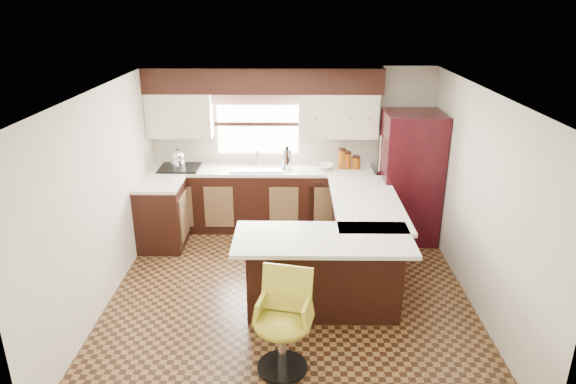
{
  "coord_description": "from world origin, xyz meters",
  "views": [
    {
      "loc": [
        0.05,
        -5.32,
        3.29
      ],
      "look_at": [
        -0.03,
        0.45,
        1.12
      ],
      "focal_mm": 32.0,
      "sensor_mm": 36.0,
      "label": 1
    }
  ],
  "objects_px": {
    "peninsula_long": "(360,236)",
    "refrigerator": "(409,177)",
    "bar_chair": "(282,325)",
    "peninsula_return": "(323,274)"
  },
  "relations": [
    {
      "from": "peninsula_return",
      "to": "refrigerator",
      "type": "height_order",
      "value": "refrigerator"
    },
    {
      "from": "bar_chair",
      "to": "peninsula_return",
      "type": "bearing_deg",
      "value": 79.05
    },
    {
      "from": "peninsula_long",
      "to": "bar_chair",
      "type": "xyz_separation_m",
      "value": [
        -0.96,
        -1.97,
        0.04
      ]
    },
    {
      "from": "peninsula_long",
      "to": "refrigerator",
      "type": "relative_size",
      "value": 1.05
    },
    {
      "from": "refrigerator",
      "to": "bar_chair",
      "type": "height_order",
      "value": "refrigerator"
    },
    {
      "from": "peninsula_long",
      "to": "peninsula_return",
      "type": "relative_size",
      "value": 1.18
    },
    {
      "from": "peninsula_long",
      "to": "bar_chair",
      "type": "bearing_deg",
      "value": -115.88
    },
    {
      "from": "peninsula_long",
      "to": "bar_chair",
      "type": "distance_m",
      "value": 2.19
    },
    {
      "from": "peninsula_long",
      "to": "peninsula_return",
      "type": "bearing_deg",
      "value": -118.3
    },
    {
      "from": "peninsula_long",
      "to": "refrigerator",
      "type": "distance_m",
      "value": 1.31
    }
  ]
}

